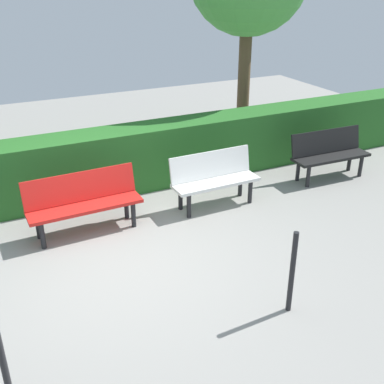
% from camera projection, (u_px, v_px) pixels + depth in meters
% --- Properties ---
extents(ground_plane, '(18.00, 18.00, 0.00)m').
position_uv_depth(ground_plane, '(116.00, 261.00, 6.12)').
color(ground_plane, gray).
extents(bench_black, '(1.48, 0.52, 0.86)m').
position_uv_depth(bench_black, '(329.00, 152.00, 8.42)').
color(bench_black, black).
rests_on(bench_black, ground_plane).
extents(bench_white, '(1.42, 0.48, 0.86)m').
position_uv_depth(bench_white, '(214.00, 177.00, 7.42)').
color(bench_white, white).
rests_on(bench_white, ground_plane).
extents(bench_red, '(1.62, 0.51, 0.86)m').
position_uv_depth(bench_red, '(83.00, 200.00, 6.66)').
color(bench_red, red).
rests_on(bench_red, ground_plane).
extents(hedge_row, '(14.00, 0.68, 1.07)m').
position_uv_depth(hedge_row, '(132.00, 158.00, 7.99)').
color(hedge_row, '#266023').
rests_on(hedge_row, ground_plane).
extents(railing_post_mid, '(0.06, 0.06, 1.00)m').
position_uv_depth(railing_post_mid, '(292.00, 273.00, 5.04)').
color(railing_post_mid, black).
rests_on(railing_post_mid, ground_plane).
extents(railing_post_far, '(0.06, 0.06, 1.00)m').
position_uv_depth(railing_post_far, '(3.00, 363.00, 3.89)').
color(railing_post_far, black).
rests_on(railing_post_far, ground_plane).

